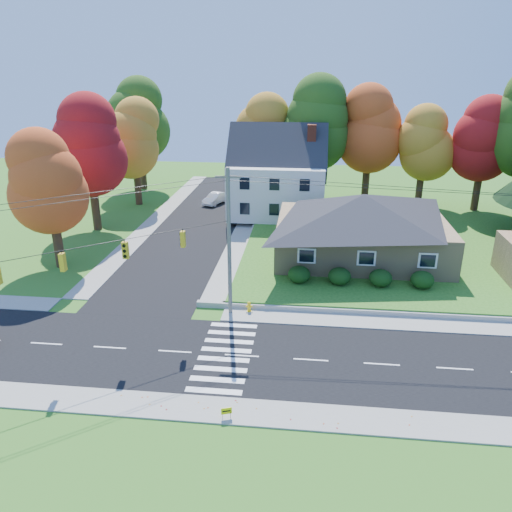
{
  "coord_description": "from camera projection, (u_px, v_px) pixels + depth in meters",
  "views": [
    {
      "loc": [
        3.59,
        -24.76,
        15.91
      ],
      "look_at": [
        -0.06,
        8.0,
        3.18
      ],
      "focal_mm": 35.0,
      "sensor_mm": 36.0,
      "label": 1
    }
  ],
  "objects": [
    {
      "name": "ground",
      "position": [
        242.0,
        356.0,
        29.06
      ],
      "size": [
        120.0,
        120.0,
        0.0
      ],
      "primitive_type": "plane",
      "color": "#3D7923"
    },
    {
      "name": "road_main",
      "position": [
        242.0,
        356.0,
        29.05
      ],
      "size": [
        90.0,
        8.0,
        0.02
      ],
      "primitive_type": "cube",
      "color": "black",
      "rests_on": "ground"
    },
    {
      "name": "road_cross",
      "position": [
        202.0,
        221.0,
        53.98
      ],
      "size": [
        8.0,
        44.0,
        0.02
      ],
      "primitive_type": "cube",
      "color": "black",
      "rests_on": "ground"
    },
    {
      "name": "sidewalk_north",
      "position": [
        252.0,
        315.0,
        33.68
      ],
      "size": [
        90.0,
        2.0,
        0.08
      ],
      "primitive_type": "cube",
      "color": "#9C9A90",
      "rests_on": "ground"
    },
    {
      "name": "sidewalk_south",
      "position": [
        228.0,
        411.0,
        24.41
      ],
      "size": [
        90.0,
        2.0,
        0.08
      ],
      "primitive_type": "cube",
      "color": "#9C9A90",
      "rests_on": "ground"
    },
    {
      "name": "lawn",
      "position": [
        408.0,
        241.0,
        47.09
      ],
      "size": [
        30.0,
        30.0,
        0.5
      ],
      "primitive_type": "cube",
      "color": "#3D7923",
      "rests_on": "ground"
    },
    {
      "name": "ranch_house",
      "position": [
        362.0,
        225.0,
        41.88
      ],
      "size": [
        14.6,
        10.6,
        5.4
      ],
      "color": "tan",
      "rests_on": "lawn"
    },
    {
      "name": "colonial_house",
      "position": [
        278.0,
        177.0,
        53.36
      ],
      "size": [
        10.4,
        8.4,
        9.6
      ],
      "color": "silver",
      "rests_on": "lawn"
    },
    {
      "name": "hedge_row",
      "position": [
        360.0,
        277.0,
        36.96
      ],
      "size": [
        10.7,
        1.7,
        1.27
      ],
      "color": "#163A10",
      "rests_on": "lawn"
    },
    {
      "name": "traffic_infrastructure",
      "position": [
        242.0,
        265.0,
        28.47
      ],
      "size": [
        38.1,
        10.66,
        10.0
      ],
      "color": "#666059",
      "rests_on": "ground"
    },
    {
      "name": "tree_lot_0",
      "position": [
        264.0,
        134.0,
        57.79
      ],
      "size": [
        6.72,
        6.72,
        12.51
      ],
      "color": "#3F2A19",
      "rests_on": "lawn"
    },
    {
      "name": "tree_lot_1",
      "position": [
        317.0,
        124.0,
        55.77
      ],
      "size": [
        7.84,
        7.84,
        14.6
      ],
      "color": "#3F2A19",
      "rests_on": "lawn"
    },
    {
      "name": "tree_lot_2",
      "position": [
        370.0,
        130.0,
        56.31
      ],
      "size": [
        7.28,
        7.28,
        13.56
      ],
      "color": "#3F2A19",
      "rests_on": "lawn"
    },
    {
      "name": "tree_lot_3",
      "position": [
        425.0,
        143.0,
        55.24
      ],
      "size": [
        6.16,
        6.16,
        11.47
      ],
      "color": "#3F2A19",
      "rests_on": "lawn"
    },
    {
      "name": "tree_lot_4",
      "position": [
        485.0,
        140.0,
        53.45
      ],
      "size": [
        6.72,
        6.72,
        12.51
      ],
      "color": "#3F2A19",
      "rests_on": "lawn"
    },
    {
      "name": "tree_west_0",
      "position": [
        49.0,
        182.0,
        39.36
      ],
      "size": [
        6.16,
        6.16,
        11.47
      ],
      "color": "#3F2A19",
      "rests_on": "ground"
    },
    {
      "name": "tree_west_1",
      "position": [
        88.0,
        146.0,
        48.26
      ],
      "size": [
        7.28,
        7.28,
        13.56
      ],
      "color": "#3F2A19",
      "rests_on": "ground"
    },
    {
      "name": "tree_west_2",
      "position": [
        134.0,
        139.0,
        57.66
      ],
      "size": [
        6.72,
        6.72,
        12.51
      ],
      "color": "#3F2A19",
      "rests_on": "ground"
    },
    {
      "name": "tree_west_3",
      "position": [
        139.0,
        120.0,
        64.82
      ],
      "size": [
        7.84,
        7.84,
        14.6
      ],
      "color": "#3F2A19",
      "rests_on": "ground"
    },
    {
      "name": "white_car",
      "position": [
        215.0,
        198.0,
        60.3
      ],
      "size": [
        2.71,
        4.26,
        1.33
      ],
      "primitive_type": "imported",
      "rotation": [
        0.0,
        0.0,
        -0.35
      ],
      "color": "white",
      "rests_on": "road_cross"
    },
    {
      "name": "fire_hydrant",
      "position": [
        249.0,
        307.0,
        34.05
      ],
      "size": [
        0.45,
        0.35,
        0.79
      ],
      "color": "yellow",
      "rests_on": "ground"
    },
    {
      "name": "yard_sign",
      "position": [
        226.0,
        411.0,
        23.72
      ],
      "size": [
        0.51,
        0.19,
        0.65
      ],
      "color": "black",
      "rests_on": "ground"
    }
  ]
}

